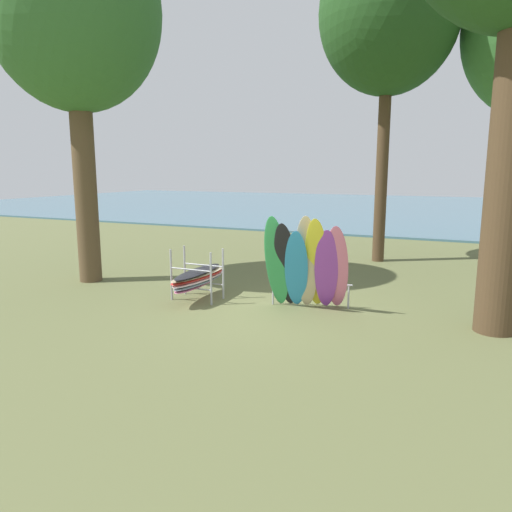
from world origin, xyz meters
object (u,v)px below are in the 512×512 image
at_px(tree_far_left_back, 389,14).
at_px(leaning_board_pile, 306,266).
at_px(tree_foreground_left, 74,13).
at_px(board_storage_rack, 199,277).

distance_m(tree_far_left_back, leaning_board_pile, 9.69).
bearing_deg(tree_far_left_back, leaning_board_pile, -93.74).
xyz_separation_m(tree_foreground_left, tree_far_left_back, (6.95, 6.40, 0.88)).
bearing_deg(board_storage_rack, tree_foreground_left, 172.94).
bearing_deg(board_storage_rack, tree_far_left_back, 65.74).
bearing_deg(tree_foreground_left, tree_far_left_back, 42.63).
xyz_separation_m(tree_far_left_back, board_storage_rack, (-3.10, -6.88, -7.46)).
bearing_deg(board_storage_rack, leaning_board_pile, 4.18).
height_order(tree_foreground_left, tree_far_left_back, tree_far_left_back).
height_order(leaning_board_pile, board_storage_rack, leaning_board_pile).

